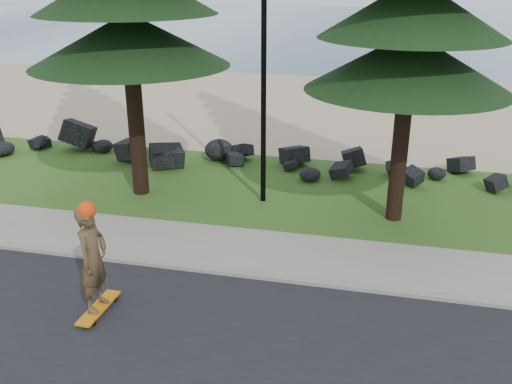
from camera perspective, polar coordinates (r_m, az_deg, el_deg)
ground at (r=12.87m, az=-2.36°, el=-6.20°), size 160.00×160.00×0.00m
kerb at (r=12.09m, az=-3.50°, el=-7.95°), size 160.00×0.20×0.10m
sidewalk at (r=13.02m, az=-2.13°, el=-5.65°), size 160.00×2.00×0.08m
beach_sand at (r=26.32m, az=6.04°, el=8.48°), size 160.00×15.00×0.01m
ocean at (r=62.30m, az=10.55°, el=15.97°), size 160.00×58.00×0.01m
seawall_boulders at (r=17.87m, az=2.36°, el=2.06°), size 60.00×2.40×1.10m
lamp_post at (r=14.59m, az=0.79°, el=14.32°), size 0.25×0.14×8.14m
skateboarder at (r=10.69m, az=-16.00°, el=-6.54°), size 0.50×1.21×2.23m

